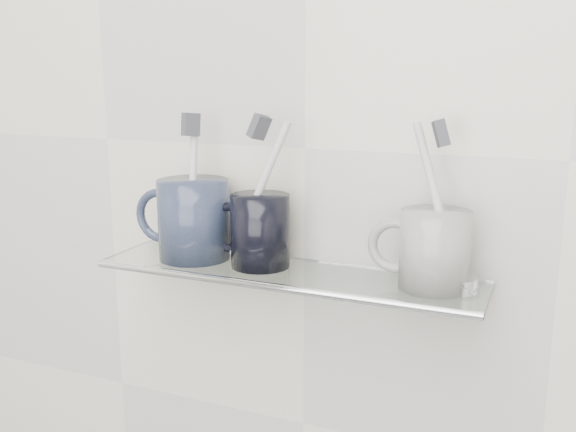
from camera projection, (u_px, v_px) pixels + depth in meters
The scene contains 18 objects.
wall_back at pixel (305, 148), 0.84m from camera, with size 2.50×2.50×0.00m, color beige.
shelf_glass at pixel (287, 273), 0.82m from camera, with size 0.50×0.12×0.01m, color silver.
shelf_rail at pixel (268, 287), 0.77m from camera, with size 0.01×0.01×0.50m, color silver.
bracket_left at pixel (168, 255), 0.94m from camera, with size 0.02×0.02×0.03m, color silver.
bracket_right at pixel (459, 292), 0.79m from camera, with size 0.02×0.02×0.03m, color silver.
mug_left at pixel (194, 219), 0.86m from camera, with size 0.10×0.10×0.11m, color black.
mug_left_handle at pixel (160, 216), 0.89m from camera, with size 0.08×0.08×0.01m, color black.
toothbrush_left at pixel (193, 185), 0.85m from camera, with size 0.01×0.01×0.19m, color silver.
bristles_left at pixel (191, 125), 0.84m from camera, with size 0.01×0.02×0.03m, color #37383F.
mug_center at pixel (260, 231), 0.83m from camera, with size 0.08×0.08×0.09m, color black.
mug_center_handle at pixel (230, 228), 0.85m from camera, with size 0.07×0.07×0.01m, color black.
toothbrush_center at pixel (260, 190), 0.82m from camera, with size 0.01×0.01×0.19m, color silver.
bristles_center at pixel (259, 127), 0.80m from camera, with size 0.01×0.02×0.03m, color #37383F.
mug_right at pixel (435, 250), 0.74m from camera, with size 0.08×0.08×0.09m, color silver.
mug_right_handle at pixel (395, 246), 0.76m from camera, with size 0.07×0.07×0.01m, color silver.
toothbrush_right at pixel (437, 204), 0.73m from camera, with size 0.01×0.01×0.19m, color beige.
bristles_right at pixel (441, 133), 0.71m from camera, with size 0.01×0.02×0.03m, color #37383F.
chrome_cap at pixel (460, 284), 0.74m from camera, with size 0.04×0.04×0.02m, color silver.
Camera 1 is at (0.31, 0.32, 1.35)m, focal length 40.00 mm.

